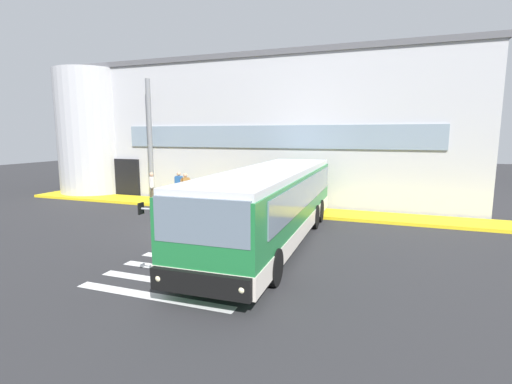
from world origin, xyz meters
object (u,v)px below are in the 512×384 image
object	(u,v)px
entry_support_column	(150,140)
passenger_near_column	(152,186)
passenger_at_curb_edge	(185,186)
passenger_by_doorway	(179,185)
bus_main_foreground	(271,206)

from	to	relation	value
entry_support_column	passenger_near_column	bearing A→B (deg)	-54.30
entry_support_column	passenger_at_curb_edge	world-z (taller)	entry_support_column
passenger_by_doorway	passenger_at_curb_edge	world-z (taller)	same
entry_support_column	bus_main_foreground	world-z (taller)	entry_support_column
passenger_near_column	passenger_at_curb_edge	xyz separation A→B (m)	(1.97, 0.29, 0.03)
bus_main_foreground	passenger_by_doorway	world-z (taller)	bus_main_foreground
passenger_near_column	passenger_by_doorway	distance (m)	1.50
passenger_by_doorway	passenger_at_curb_edge	bearing A→B (deg)	-36.30
passenger_near_column	passenger_at_curb_edge	bearing A→B (deg)	8.24
passenger_at_curb_edge	entry_support_column	bearing A→B (deg)	163.38
entry_support_column	passenger_by_doorway	world-z (taller)	entry_support_column
entry_support_column	passenger_by_doorway	xyz separation A→B (m)	(2.06, -0.30, -2.54)
entry_support_column	passenger_near_column	distance (m)	2.89
entry_support_column	passenger_by_doorway	bearing A→B (deg)	-8.39
passenger_by_doorway	passenger_near_column	bearing A→B (deg)	-147.26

